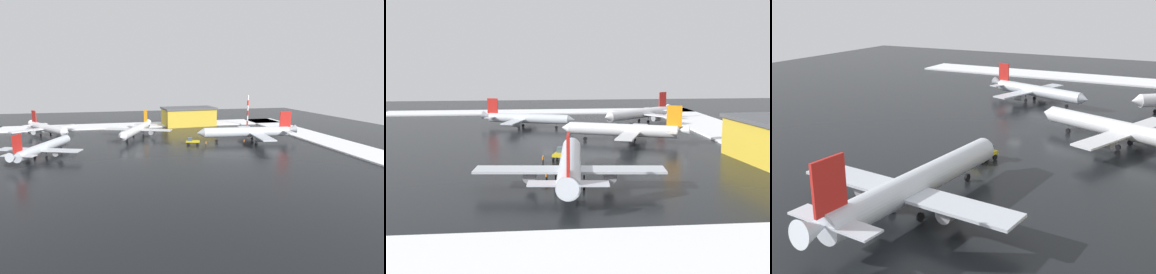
% 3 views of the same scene
% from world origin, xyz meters
% --- Properties ---
extents(ground_plane, '(240.00, 240.00, 0.00)m').
position_xyz_m(ground_plane, '(0.00, 0.00, 0.00)').
color(ground_plane, black).
extents(snow_bank_right, '(14.00, 116.00, 0.47)m').
position_xyz_m(snow_bank_right, '(67.00, 0.00, 0.24)').
color(snow_bank_right, white).
rests_on(snow_bank_right, ground_plane).
extents(airplane_parked_starboard, '(36.65, 30.48, 10.88)m').
position_xyz_m(airplane_parked_starboard, '(-38.89, -2.26, 3.60)').
color(airplane_parked_starboard, silver).
rests_on(airplane_parked_starboard, ground_plane).
extents(airplane_distant_tail, '(23.69, 28.09, 8.58)m').
position_xyz_m(airplane_distant_tail, '(27.37, 5.25, 2.83)').
color(airplane_distant_tail, silver).
rests_on(airplane_distant_tail, ground_plane).
extents(airplane_parked_portside, '(25.97, 30.69, 9.50)m').
position_xyz_m(airplane_parked_portside, '(-0.01, -19.09, 3.14)').
color(airplane_parked_portside, silver).
rests_on(airplane_parked_portside, ground_plane).
extents(pushback_tug, '(5.05, 3.47, 2.50)m').
position_xyz_m(pushback_tug, '(-18.00, -1.93, 1.28)').
color(pushback_tug, gold).
rests_on(pushback_tug, ground_plane).
extents(ground_crew_beside_wing, '(0.36, 0.36, 1.71)m').
position_xyz_m(ground_crew_beside_wing, '(-35.63, 1.48, 0.97)').
color(ground_crew_beside_wing, black).
rests_on(ground_crew_beside_wing, ground_plane).
extents(ground_crew_near_tug, '(0.36, 0.36, 1.71)m').
position_xyz_m(ground_crew_near_tug, '(-21.89, 1.70, 0.97)').
color(ground_crew_near_tug, black).
rests_on(ground_crew_near_tug, ground_plane).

